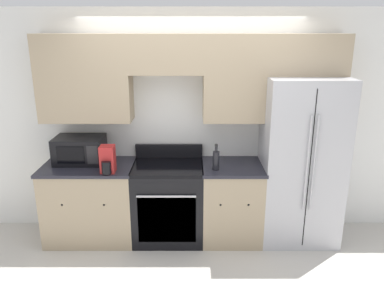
{
  "coord_description": "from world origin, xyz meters",
  "views": [
    {
      "loc": [
        0.01,
        -3.63,
        2.36
      ],
      "look_at": [
        0.0,
        0.31,
        1.15
      ],
      "focal_mm": 35.0,
      "sensor_mm": 36.0,
      "label": 1
    }
  ],
  "objects": [
    {
      "name": "refrigerator",
      "position": [
        1.23,
        0.35,
        0.94
      ],
      "size": [
        0.87,
        0.74,
        1.89
      ],
      "color": "#B7B7BC",
      "rests_on": "ground_plane"
    },
    {
      "name": "microwave",
      "position": [
        -1.27,
        0.41,
        1.05
      ],
      "size": [
        0.55,
        0.38,
        0.3
      ],
      "color": "black",
      "rests_on": "lower_cabinets_left"
    },
    {
      "name": "lower_cabinets_right",
      "position": [
        0.46,
        0.31,
        0.45
      ],
      "size": [
        0.69,
        0.64,
        0.9
      ],
      "color": "tan",
      "rests_on": "ground_plane"
    },
    {
      "name": "electric_kettle",
      "position": [
        -0.89,
        0.09,
        1.04
      ],
      "size": [
        0.15,
        0.2,
        0.29
      ],
      "color": "#B22323",
      "rests_on": "lower_cabinets_left"
    },
    {
      "name": "bottle",
      "position": [
        0.27,
        0.17,
        1.02
      ],
      "size": [
        0.07,
        0.07,
        0.29
      ],
      "color": "black",
      "rests_on": "lower_cabinets_right"
    },
    {
      "name": "oven_range",
      "position": [
        -0.27,
        0.31,
        0.46
      ],
      "size": [
        0.79,
        0.65,
        1.06
      ],
      "color": "black",
      "rests_on": "ground_plane"
    },
    {
      "name": "ground_plane",
      "position": [
        0.0,
        0.0,
        0.0
      ],
      "size": [
        12.0,
        12.0,
        0.0
      ],
      "primitive_type": "plane",
      "color": "beige"
    },
    {
      "name": "lower_cabinets_left",
      "position": [
        -1.16,
        0.31,
        0.45
      ],
      "size": [
        1.03,
        0.64,
        0.9
      ],
      "color": "tan",
      "rests_on": "ground_plane"
    },
    {
      "name": "wall_back",
      "position": [
        0.02,
        0.58,
        1.54
      ],
      "size": [
        8.0,
        0.39,
        2.6
      ],
      "color": "white",
      "rests_on": "ground_plane"
    }
  ]
}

